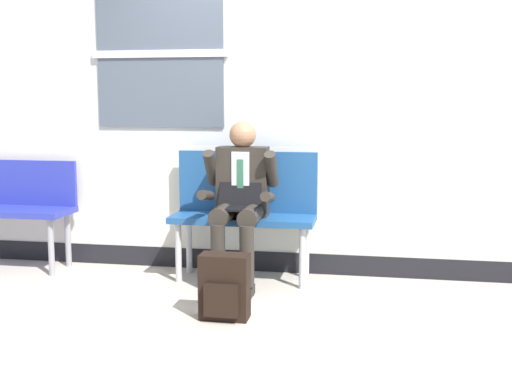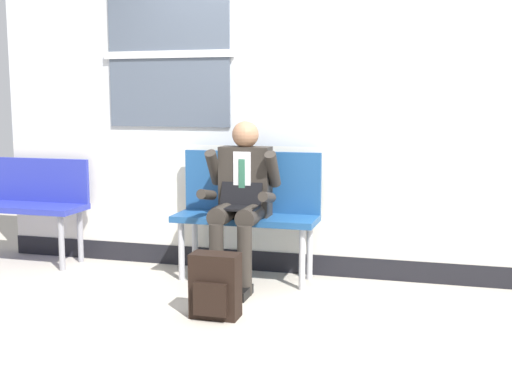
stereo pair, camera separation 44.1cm
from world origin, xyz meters
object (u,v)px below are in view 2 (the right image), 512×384
(bench_with_person, at_px, (248,205))
(backpack, at_px, (215,287))
(person_seated, at_px, (241,197))
(bench_empty, at_px, (27,199))

(bench_with_person, relative_size, backpack, 2.63)
(bench_with_person, xyz_separation_m, person_seated, (0.00, -0.21, 0.09))
(bench_with_person, relative_size, bench_empty, 1.04)
(bench_with_person, height_order, backpack, bench_with_person)
(bench_empty, height_order, backpack, bench_empty)
(bench_empty, relative_size, person_seated, 0.86)
(bench_with_person, bearing_deg, person_seated, -90.00)
(bench_empty, height_order, person_seated, person_seated)
(person_seated, bearing_deg, bench_empty, 174.51)
(person_seated, distance_m, backpack, 0.94)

